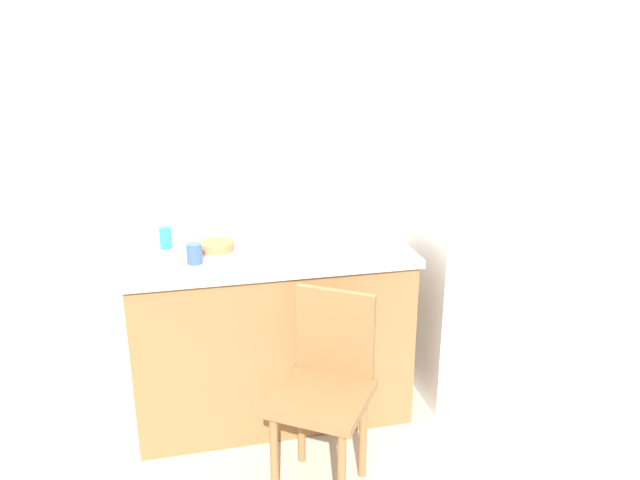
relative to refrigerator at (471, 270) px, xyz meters
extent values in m
plane|color=#BCB2A3|center=(-0.84, -0.66, -0.71)|extent=(8.00, 8.00, 0.00)
cube|color=silver|center=(-0.84, 0.34, 0.61)|extent=(4.80, 0.10, 2.64)
cube|color=olive|center=(-1.12, -0.01, -0.27)|extent=(1.37, 0.60, 0.87)
cube|color=#B7B7BC|center=(-1.12, -0.01, 0.19)|extent=(1.41, 0.64, 0.04)
cylinder|color=#B7B7BC|center=(-1.19, 0.24, 0.36)|extent=(0.02, 0.02, 0.30)
cube|color=white|center=(0.00, 0.00, 0.00)|extent=(0.58, 0.58, 1.41)
cylinder|color=olive|center=(-1.22, -0.72, -0.48)|extent=(0.04, 0.04, 0.45)
cylinder|color=olive|center=(-0.97, -0.88, -0.48)|extent=(0.04, 0.04, 0.45)
cylinder|color=olive|center=(-1.05, -0.47, -0.48)|extent=(0.04, 0.04, 0.45)
cylinder|color=olive|center=(-0.80, -0.63, -0.48)|extent=(0.04, 0.04, 0.45)
cube|color=olive|center=(-1.01, -0.68, -0.24)|extent=(0.55, 0.55, 0.04)
cube|color=olive|center=(-0.91, -0.52, -0.02)|extent=(0.32, 0.22, 0.40)
cube|color=white|center=(-1.11, -0.05, 0.23)|extent=(0.28, 0.20, 0.05)
cylinder|color=#C67042|center=(-1.37, 0.05, 0.23)|extent=(0.17, 0.17, 0.04)
cylinder|color=teal|center=(-1.62, 0.14, 0.26)|extent=(0.06, 0.06, 0.11)
cylinder|color=blue|center=(-1.48, -0.12, 0.26)|extent=(0.07, 0.07, 0.10)
camera|label=1|loc=(-1.51, -2.84, 1.21)|focal=33.98mm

